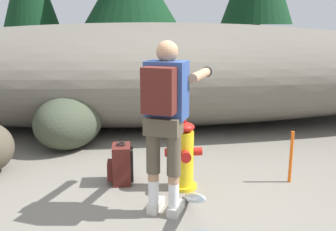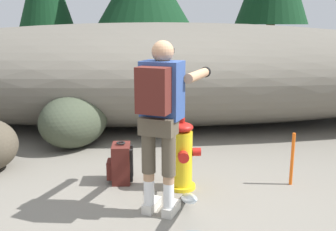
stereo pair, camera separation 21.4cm
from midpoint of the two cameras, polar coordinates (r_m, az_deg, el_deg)
The scene contains 8 objects.
ground_plane at distance 4.04m, azimuth 1.84°, elevation -12.87°, with size 56.00×56.00×0.04m, color slate.
dirt_embankment at distance 6.99m, azimuth -0.44°, elevation 6.15°, with size 12.28×3.20×1.79m, color #666056.
fire_hydrant at distance 4.22m, azimuth 3.53°, elevation -6.02°, with size 0.40×0.35×0.79m.
hydrant_water_jet at distance 3.60m, azimuth 4.92°, elevation -13.30°, with size 0.50×1.28×0.54m.
utility_worker at distance 3.53m, azimuth 0.80°, elevation 1.32°, with size 0.77×1.04×1.62m.
spare_backpack at distance 4.46m, azimuth -5.57°, elevation -7.04°, with size 0.29×0.30×0.47m.
boulder_large at distance 5.79m, azimuth -12.59°, elevation -0.72°, with size 1.13×0.87×0.79m, color #3D4534.
survey_stake at distance 4.58m, azimuth 19.03°, elevation -6.06°, with size 0.04×0.04×0.60m, color #E55914.
Camera 2 is at (-0.22, -3.62, 1.76)m, focal length 41.60 mm.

